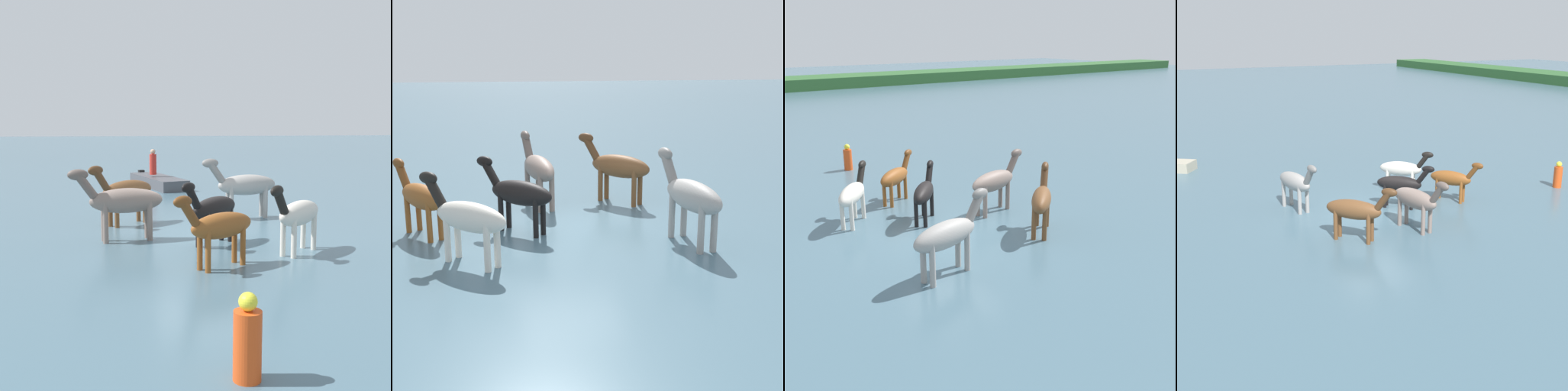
# 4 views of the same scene
# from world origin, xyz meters

# --- Properties ---
(ground_plane) EXTENTS (162.28, 162.28, 0.00)m
(ground_plane) POSITION_xyz_m (0.00, 0.00, 0.00)
(ground_plane) COLOR #476675
(horse_dun_straggler) EXTENTS (2.04, 1.91, 1.88)m
(horse_dun_straggler) POSITION_xyz_m (2.15, -1.64, 1.04)
(horse_dun_straggler) COLOR brown
(horse_dun_straggler) RESTS_ON ground_plane
(horse_lead) EXTENTS (1.75, 1.85, 1.71)m
(horse_lead) POSITION_xyz_m (-0.14, 1.27, 0.94)
(horse_lead) COLOR black
(horse_lead) RESTS_ON ground_plane
(horse_chestnut_trailing) EXTENTS (2.52, 0.97, 1.94)m
(horse_chestnut_trailing) POSITION_xyz_m (2.15, 0.59, 1.07)
(horse_chestnut_trailing) COLOR gray
(horse_chestnut_trailing) RESTS_ON ground_plane
(horse_dark_mare) EXTENTS (1.80, 1.90, 1.76)m
(horse_dark_mare) POSITION_xyz_m (-2.04, 2.39, 0.97)
(horse_dark_mare) COLOR silver
(horse_dark_mare) RESTS_ON ground_plane
(horse_mid_herd) EXTENTS (2.54, 0.97, 1.97)m
(horse_mid_herd) POSITION_xyz_m (-1.64, -2.37, 1.08)
(horse_mid_herd) COLOR #9E9993
(horse_mid_herd) RESTS_ON ground_plane
(horse_rear_stallion) EXTENTS (1.99, 1.47, 1.68)m
(horse_rear_stallion) POSITION_xyz_m (0.01, 3.48, 0.93)
(horse_rear_stallion) COLOR brown
(horse_rear_stallion) RESTS_ON ground_plane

